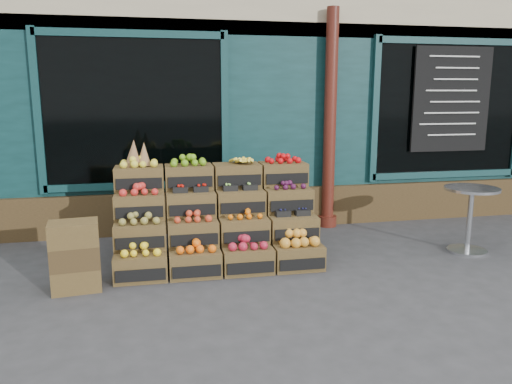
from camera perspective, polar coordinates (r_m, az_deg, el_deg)
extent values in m
plane|color=#363638|center=(5.54, 3.57, -9.97)|extent=(60.00, 60.00, 0.00)
cube|color=#0F3435|center=(10.28, -4.20, 13.45)|extent=(12.00, 6.00, 4.80)
cube|color=#0F3435|center=(7.37, -0.97, 7.34)|extent=(12.00, 0.12, 3.00)
cube|color=#402F19|center=(7.49, -0.84, -1.89)|extent=(12.00, 0.18, 0.60)
cube|color=black|center=(7.16, -13.69, 8.91)|extent=(2.40, 0.06, 2.00)
cube|color=black|center=(8.51, 21.07, 8.82)|extent=(2.40, 0.06, 2.00)
cylinder|color=#4C1A11|center=(7.50, 8.46, 8.06)|extent=(0.18, 0.18, 3.20)
cube|color=black|center=(8.44, 21.44, 9.80)|extent=(1.30, 0.04, 1.60)
cube|color=brown|center=(5.66, -13.03, -8.27)|extent=(0.58, 0.40, 0.29)
cube|color=black|center=(5.47, -13.08, -9.28)|extent=(0.52, 0.02, 0.13)
cube|color=yellow|center=(5.60, -13.12, -6.45)|extent=(0.46, 0.31, 0.09)
cube|color=brown|center=(5.66, -6.98, -8.03)|extent=(0.58, 0.40, 0.29)
cube|color=black|center=(5.47, -6.80, -9.03)|extent=(0.52, 0.02, 0.13)
cube|color=#EF5D0D|center=(5.60, -7.02, -6.16)|extent=(0.46, 0.31, 0.10)
cube|color=brown|center=(5.73, -1.01, -7.71)|extent=(0.58, 0.40, 0.29)
cube|color=black|center=(5.54, -0.62, -8.68)|extent=(0.52, 0.02, 0.13)
cube|color=#A41B30|center=(5.67, -1.02, -5.82)|extent=(0.46, 0.31, 0.11)
cube|color=brown|center=(5.86, 4.75, -7.32)|extent=(0.58, 0.40, 0.29)
cube|color=black|center=(5.68, 5.33, -8.25)|extent=(0.52, 0.02, 0.13)
cube|color=orange|center=(5.79, 4.78, -5.36)|extent=(0.46, 0.31, 0.13)
cube|color=brown|center=(5.80, -13.09, -4.82)|extent=(0.58, 0.40, 0.29)
cube|color=black|center=(5.61, -13.14, -5.69)|extent=(0.52, 0.02, 0.13)
cube|color=olive|center=(5.75, -13.17, -2.99)|extent=(0.46, 0.31, 0.10)
cube|color=brown|center=(5.81, -7.22, -4.59)|extent=(0.58, 0.40, 0.29)
cube|color=black|center=(5.61, -7.06, -5.45)|extent=(0.52, 0.02, 0.13)
cube|color=red|center=(5.76, -7.27, -2.79)|extent=(0.46, 0.31, 0.09)
cube|color=brown|center=(5.87, -1.44, -4.32)|extent=(0.58, 0.40, 0.29)
cube|color=black|center=(5.68, -1.07, -5.16)|extent=(0.52, 0.02, 0.13)
cube|color=orange|center=(5.83, -1.44, -2.60)|extent=(0.46, 0.31, 0.08)
cube|color=brown|center=(6.00, 4.16, -4.02)|extent=(0.58, 0.40, 0.29)
cube|color=black|center=(5.81, 4.71, -4.82)|extent=(0.52, 0.02, 0.13)
cube|color=#161742|center=(5.96, 4.19, -2.54)|extent=(0.46, 0.31, 0.03)
cube|color=brown|center=(5.96, -13.14, -1.55)|extent=(0.58, 0.40, 0.29)
cube|color=black|center=(5.76, -13.19, -2.28)|extent=(0.52, 0.02, 0.13)
cube|color=red|center=(5.93, -13.22, 0.25)|extent=(0.46, 0.31, 0.10)
cube|color=brown|center=(5.97, -7.46, -1.33)|extent=(0.58, 0.40, 0.29)
cube|color=black|center=(5.77, -7.31, -2.06)|extent=(0.52, 0.02, 0.13)
cube|color=#B91108|center=(5.94, -7.50, 0.19)|extent=(0.46, 0.31, 0.04)
cube|color=brown|center=(6.03, -1.84, -1.10)|extent=(0.58, 0.40, 0.29)
cube|color=black|center=(5.84, -1.50, -1.81)|extent=(0.52, 0.02, 0.13)
cube|color=#93D454|center=(6.00, -1.85, 0.38)|extent=(0.46, 0.31, 0.03)
cube|color=brown|center=(6.16, 3.61, -0.87)|extent=(0.58, 0.40, 0.29)
cube|color=black|center=(5.96, 4.12, -1.56)|extent=(0.52, 0.02, 0.13)
cube|color=#411132|center=(6.12, 3.63, 0.76)|extent=(0.46, 0.31, 0.07)
cube|color=brown|center=(6.15, -13.19, 1.54)|extent=(0.58, 0.40, 0.29)
cube|color=black|center=(5.94, -13.24, 0.93)|extent=(0.52, 0.02, 0.13)
cube|color=yellow|center=(6.12, -13.27, 3.30)|extent=(0.46, 0.31, 0.10)
cube|color=brown|center=(6.15, -7.67, 1.74)|extent=(0.58, 0.40, 0.29)
cube|color=black|center=(5.95, -7.54, 1.14)|extent=(0.52, 0.02, 0.13)
cube|color=#5E9217|center=(6.12, -7.72, 3.50)|extent=(0.46, 0.31, 0.10)
cube|color=brown|center=(6.21, -2.22, 1.93)|extent=(0.58, 0.40, 0.29)
cube|color=black|center=(6.01, -1.90, 1.35)|extent=(0.52, 0.02, 0.13)
cube|color=yellow|center=(6.19, -2.23, 3.64)|extent=(0.46, 0.31, 0.09)
cube|color=brown|center=(6.33, 3.09, 2.10)|extent=(0.58, 0.40, 0.29)
cube|color=black|center=(6.14, 3.57, 1.53)|extent=(0.52, 0.02, 0.13)
cube|color=red|center=(6.31, 3.11, 3.76)|extent=(0.46, 0.31, 0.08)
cube|color=#402F19|center=(5.92, -4.27, -7.12)|extent=(2.35, 0.42, 0.29)
cube|color=#402F19|center=(6.10, -4.57, -5.14)|extent=(2.35, 0.42, 0.57)
cube|color=#402F19|center=(6.29, -4.84, -3.29)|extent=(2.35, 0.42, 0.86)
cone|color=olive|center=(6.10, -13.84, 4.36)|extent=(0.20, 0.20, 0.33)
cone|color=olive|center=(6.15, -12.69, 4.25)|extent=(0.18, 0.18, 0.29)
cube|color=brown|center=(5.55, -19.79, -9.29)|extent=(0.52, 0.38, 0.24)
cube|color=#402F19|center=(5.47, -19.96, -6.91)|extent=(0.52, 0.38, 0.24)
cube|color=brown|center=(5.40, -20.13, -4.46)|extent=(0.52, 0.38, 0.24)
cylinder|color=silver|center=(6.99, 22.94, -6.18)|extent=(0.49, 0.49, 0.03)
cylinder|color=silver|center=(6.89, 23.20, -3.03)|extent=(0.07, 0.07, 0.80)
cylinder|color=silver|center=(6.80, 23.46, 0.34)|extent=(0.67, 0.67, 0.03)
imported|color=#1A5C20|center=(7.96, -12.54, 2.92)|extent=(0.73, 0.58, 1.77)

